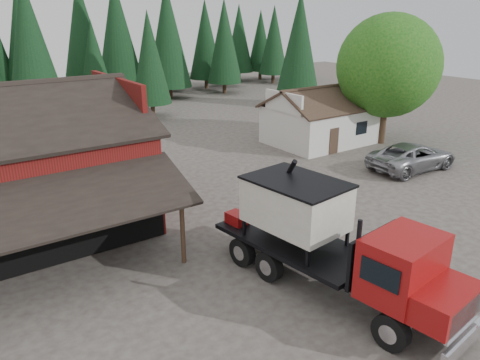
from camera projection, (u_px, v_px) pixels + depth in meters
ground at (313, 246)px, 21.62m from camera, size 120.00×120.00×0.00m
red_barn at (4, 178)px, 22.40m from camera, size 12.80×13.63×7.18m
farmhouse at (321, 122)px, 38.07m from camera, size 8.60×6.42×4.65m
deciduous_tree at (388, 70)px, 36.45m from camera, size 8.00×8.00×10.20m
conifer_backdrop at (61, 105)px, 53.97m from camera, size 76.00×16.00×16.00m
near_pine_b at (150, 58)px, 45.95m from camera, size 3.96×3.96×10.40m
near_pine_c at (299, 43)px, 51.15m from camera, size 4.84×4.84×12.40m
near_pine_d at (30, 43)px, 43.13m from camera, size 5.28×5.28×13.40m
feed_truck at (331, 239)px, 17.49m from camera, size 4.00×10.66×4.70m
silver_car at (412, 156)px, 31.75m from camera, size 6.74×3.39×1.83m
equip_box at (325, 220)px, 23.62m from camera, size 0.81×1.17×0.60m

